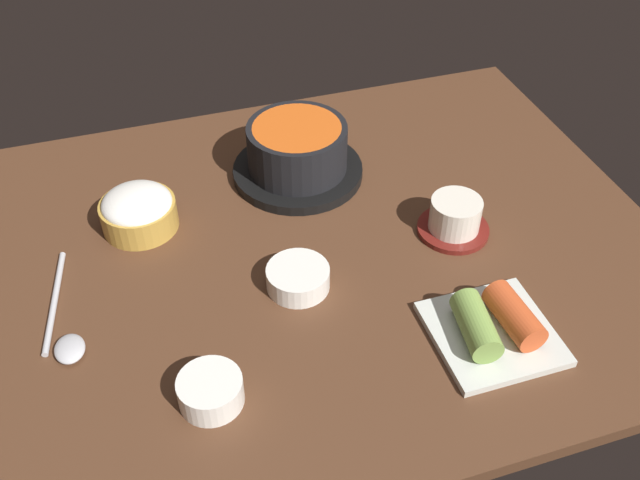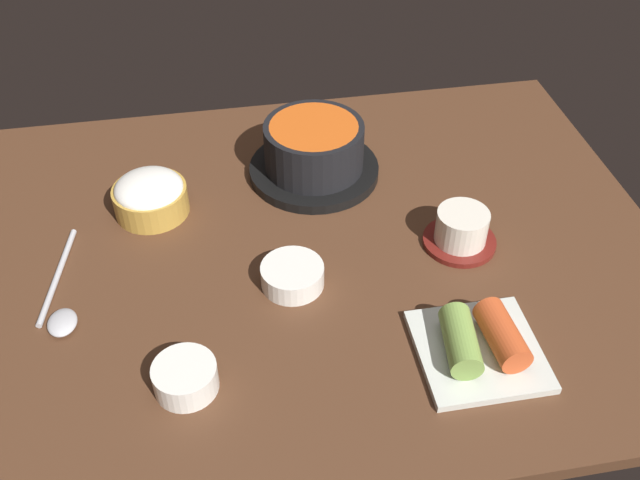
{
  "view_description": "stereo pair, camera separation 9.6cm",
  "coord_description": "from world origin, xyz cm",
  "px_view_note": "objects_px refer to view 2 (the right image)",
  "views": [
    {
      "loc": [
        -19.73,
        -69.8,
        69.21
      ],
      "look_at": [
        2.0,
        -2.0,
        5.0
      ],
      "focal_mm": 40.39,
      "sensor_mm": 36.0,
      "label": 1
    },
    {
      "loc": [
        -10.44,
        -72.11,
        69.21
      ],
      "look_at": [
        2.0,
        -2.0,
        5.0
      ],
      "focal_mm": 40.39,
      "sensor_mm": 36.0,
      "label": 2
    }
  ],
  "objects_px": {
    "stone_pot": "(314,152)",
    "spoon": "(61,306)",
    "kimchi_plate": "(480,344)",
    "rice_bowl": "(150,195)",
    "banchan_cup_center": "(292,275)",
    "tea_cup_with_saucer": "(461,230)",
    "side_bowl_near": "(185,377)"
  },
  "relations": [
    {
      "from": "rice_bowl",
      "to": "kimchi_plate",
      "type": "xyz_separation_m",
      "value": [
        0.38,
        -0.34,
        -0.01
      ]
    },
    {
      "from": "tea_cup_with_saucer",
      "to": "kimchi_plate",
      "type": "xyz_separation_m",
      "value": [
        -0.04,
        -0.19,
        -0.01
      ]
    },
    {
      "from": "stone_pot",
      "to": "spoon",
      "type": "bearing_deg",
      "value": -148.18
    },
    {
      "from": "rice_bowl",
      "to": "banchan_cup_center",
      "type": "relative_size",
      "value": 1.29
    },
    {
      "from": "stone_pot",
      "to": "side_bowl_near",
      "type": "bearing_deg",
      "value": -119.46
    },
    {
      "from": "tea_cup_with_saucer",
      "to": "kimchi_plate",
      "type": "relative_size",
      "value": 0.7
    },
    {
      "from": "stone_pot",
      "to": "kimchi_plate",
      "type": "xyz_separation_m",
      "value": [
        0.13,
        -0.38,
        -0.02
      ]
    },
    {
      "from": "stone_pot",
      "to": "spoon",
      "type": "xyz_separation_m",
      "value": [
        -0.36,
        -0.22,
        -0.04
      ]
    },
    {
      "from": "banchan_cup_center",
      "to": "spoon",
      "type": "distance_m",
      "value": 0.29
    },
    {
      "from": "kimchi_plate",
      "to": "side_bowl_near",
      "type": "height_order",
      "value": "kimchi_plate"
    },
    {
      "from": "kimchi_plate",
      "to": "spoon",
      "type": "xyz_separation_m",
      "value": [
        -0.49,
        0.16,
        -0.01
      ]
    },
    {
      "from": "stone_pot",
      "to": "banchan_cup_center",
      "type": "height_order",
      "value": "stone_pot"
    },
    {
      "from": "stone_pot",
      "to": "rice_bowl",
      "type": "distance_m",
      "value": 0.25
    },
    {
      "from": "rice_bowl",
      "to": "tea_cup_with_saucer",
      "type": "distance_m",
      "value": 0.44
    },
    {
      "from": "kimchi_plate",
      "to": "spoon",
      "type": "distance_m",
      "value": 0.52
    },
    {
      "from": "stone_pot",
      "to": "spoon",
      "type": "height_order",
      "value": "stone_pot"
    },
    {
      "from": "banchan_cup_center",
      "to": "rice_bowl",
      "type": "bearing_deg",
      "value": 134.43
    },
    {
      "from": "rice_bowl",
      "to": "tea_cup_with_saucer",
      "type": "xyz_separation_m",
      "value": [
        0.42,
        -0.15,
        -0.0
      ]
    },
    {
      "from": "rice_bowl",
      "to": "kimchi_plate",
      "type": "distance_m",
      "value": 0.51
    },
    {
      "from": "tea_cup_with_saucer",
      "to": "banchan_cup_center",
      "type": "distance_m",
      "value": 0.24
    },
    {
      "from": "stone_pot",
      "to": "tea_cup_with_saucer",
      "type": "bearing_deg",
      "value": -48.57
    },
    {
      "from": "side_bowl_near",
      "to": "kimchi_plate",
      "type": "bearing_deg",
      "value": -1.97
    },
    {
      "from": "stone_pot",
      "to": "side_bowl_near",
      "type": "xyz_separation_m",
      "value": [
        -0.21,
        -0.37,
        -0.02
      ]
    },
    {
      "from": "rice_bowl",
      "to": "side_bowl_near",
      "type": "distance_m",
      "value": 0.33
    },
    {
      "from": "rice_bowl",
      "to": "spoon",
      "type": "bearing_deg",
      "value": -123.04
    },
    {
      "from": "side_bowl_near",
      "to": "tea_cup_with_saucer",
      "type": "bearing_deg",
      "value": 25.1
    },
    {
      "from": "stone_pot",
      "to": "tea_cup_with_saucer",
      "type": "relative_size",
      "value": 1.97
    },
    {
      "from": "tea_cup_with_saucer",
      "to": "side_bowl_near",
      "type": "bearing_deg",
      "value": -154.9
    },
    {
      "from": "rice_bowl",
      "to": "banchan_cup_center",
      "type": "height_order",
      "value": "rice_bowl"
    },
    {
      "from": "side_bowl_near",
      "to": "banchan_cup_center",
      "type": "bearing_deg",
      "value": 44.8
    },
    {
      "from": "stone_pot",
      "to": "side_bowl_near",
      "type": "distance_m",
      "value": 0.43
    },
    {
      "from": "banchan_cup_center",
      "to": "kimchi_plate",
      "type": "height_order",
      "value": "kimchi_plate"
    }
  ]
}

